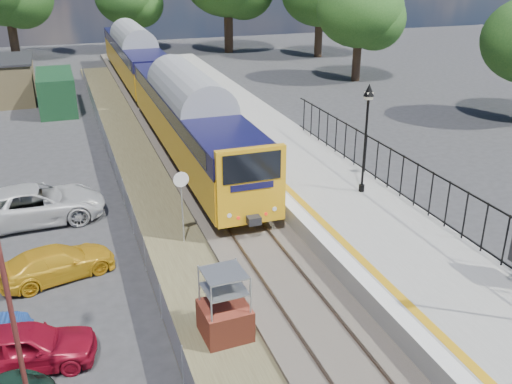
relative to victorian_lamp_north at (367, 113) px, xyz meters
name	(u,v)px	position (x,y,z in m)	size (l,w,h in m)	color
ground	(302,310)	(-5.30, -6.00, -4.30)	(120.00, 120.00, 0.00)	#2D2D30
track_bed	(208,194)	(-5.77, 3.67, -4.21)	(5.90, 80.00, 0.29)	#473F38
platform	(317,187)	(-1.10, 2.00, -3.85)	(5.00, 70.00, 0.90)	gray
platform_edge	(275,184)	(-3.16, 2.00, -3.39)	(0.90, 70.00, 0.01)	silver
victorian_lamp_north	(367,113)	(0.00, 0.00, 0.00)	(0.44, 0.44, 4.60)	black
palisade_fence	(443,201)	(1.25, -3.76, -2.46)	(0.12, 26.00, 2.00)	black
wire_fence	(118,176)	(-9.50, 6.00, -3.70)	(0.06, 52.00, 1.20)	#999EA3
train	(155,78)	(-5.30, 19.33, -1.96)	(2.82, 40.83, 3.51)	orange
brick_plinth	(225,306)	(-7.93, -6.45, -3.26)	(1.41, 1.41, 2.16)	maroon
speed_sign	(182,195)	(-7.80, -0.43, -2.30)	(0.59, 0.11, 2.91)	#999EA3
carpark_lamp	(4,275)	(-13.17, -8.05, -0.29)	(0.25, 0.50, 7.04)	#55201C
car_red	(25,347)	(-13.31, -5.94, -3.67)	(1.48, 3.67, 1.25)	maroon
car_yellow	(57,263)	(-12.41, -1.47, -3.73)	(1.58, 3.89, 1.13)	gold
car_white	(35,204)	(-13.13, 3.41, -3.53)	(2.56, 5.56, 1.55)	silver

